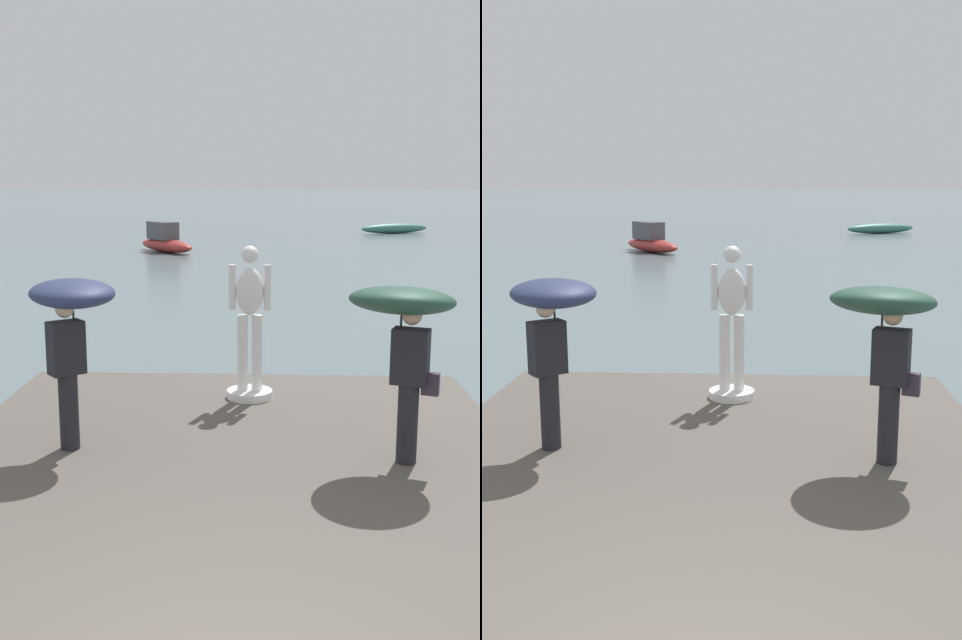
# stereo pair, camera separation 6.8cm
# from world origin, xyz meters

# --- Properties ---
(ground_plane) EXTENTS (400.00, 400.00, 0.00)m
(ground_plane) POSITION_xyz_m (0.00, 40.00, 0.00)
(ground_plane) COLOR slate
(pier) EXTENTS (6.53, 10.65, 0.40)m
(pier) POSITION_xyz_m (0.00, 2.33, 0.20)
(pier) COLOR #564F47
(pier) RESTS_ON ground
(statue_white_figure) EXTENTS (0.64, 0.64, 2.14)m
(statue_white_figure) POSITION_xyz_m (0.13, 6.38, 1.37)
(statue_white_figure) COLOR white
(statue_white_figure) RESTS_ON pier
(onlooker_left) EXTENTS (1.35, 1.35, 1.96)m
(onlooker_left) POSITION_xyz_m (-1.80, 4.36, 1.94)
(onlooker_left) COLOR black
(onlooker_left) RESTS_ON pier
(onlooker_right) EXTENTS (1.45, 1.47, 1.98)m
(onlooker_right) POSITION_xyz_m (1.83, 4.10, 1.98)
(onlooker_right) COLOR black
(onlooker_right) RESTS_ON pier
(boat_near) EXTENTS (3.54, 4.01, 1.43)m
(boat_near) POSITION_xyz_m (-4.78, 31.67, 0.52)
(boat_near) COLOR #9E2D28
(boat_near) RESTS_ON ground
(boat_mid) EXTENTS (4.79, 2.69, 0.65)m
(boat_mid) POSITION_xyz_m (8.18, 44.70, 0.32)
(boat_mid) COLOR #336B5B
(boat_mid) RESTS_ON ground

